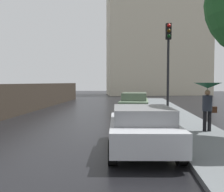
% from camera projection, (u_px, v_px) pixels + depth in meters
% --- Properties ---
extents(car_silver_near_kerb, '(2.10, 4.11, 1.32)m').
position_uv_depth(car_silver_near_kerb, '(142.00, 128.00, 7.65)').
color(car_silver_near_kerb, '#B2B5BA').
rests_on(car_silver_near_kerb, ground).
extents(car_green_far_ahead, '(1.90, 4.45, 1.37)m').
position_uv_depth(car_green_far_ahead, '(134.00, 103.00, 16.58)').
color(car_green_far_ahead, slate).
rests_on(car_green_far_ahead, ground).
extents(pedestrian_with_umbrella_near, '(1.03, 1.03, 1.87)m').
position_uv_depth(pedestrian_with_umbrella_near, '(208.00, 93.00, 10.07)').
color(pedestrian_with_umbrella_near, black).
rests_on(pedestrian_with_umbrella_near, sidewalk_strip).
extents(traffic_light, '(0.26, 0.39, 4.71)m').
position_uv_depth(traffic_light, '(168.00, 54.00, 12.72)').
color(traffic_light, black).
rests_on(traffic_light, sidewalk_strip).
extents(distant_tower, '(16.86, 10.28, 20.87)m').
position_uv_depth(distant_tower, '(157.00, 30.00, 42.60)').
color(distant_tower, beige).
rests_on(distant_tower, ground).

